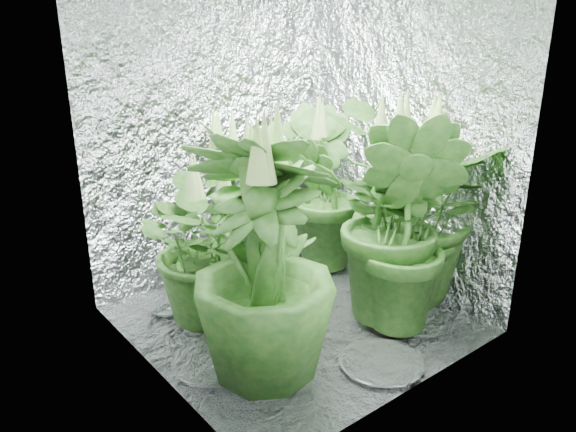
% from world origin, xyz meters
% --- Properties ---
extents(ground, '(1.60, 1.60, 0.00)m').
position_xyz_m(ground, '(0.00, 0.00, 0.00)').
color(ground, silver).
rests_on(ground, ground).
extents(walls, '(1.62, 1.62, 2.00)m').
position_xyz_m(walls, '(0.00, 0.00, 1.00)').
color(walls, silver).
rests_on(walls, ground).
extents(plant_a, '(0.88, 0.88, 0.96)m').
position_xyz_m(plant_a, '(-0.34, 0.28, 0.45)').
color(plant_a, black).
rests_on(plant_a, ground).
extents(plant_b, '(0.67, 0.67, 1.07)m').
position_xyz_m(plant_b, '(0.04, 0.64, 0.49)').
color(plant_b, black).
rests_on(plant_b, ground).
extents(plant_c, '(0.68, 0.68, 1.11)m').
position_xyz_m(plant_c, '(0.57, 0.44, 0.52)').
color(plant_c, black).
rests_on(plant_c, ground).
extents(plant_d, '(0.90, 0.90, 1.24)m').
position_xyz_m(plant_d, '(-0.43, -0.32, 0.58)').
color(plant_d, black).
rests_on(plant_d, ground).
extents(plant_e, '(1.29, 1.29, 1.21)m').
position_xyz_m(plant_e, '(0.63, -0.26, 0.57)').
color(plant_e, black).
rests_on(plant_e, ground).
extents(plant_f, '(0.77, 0.77, 1.16)m').
position_xyz_m(plant_f, '(-0.28, -0.11, 0.54)').
color(plant_f, black).
rests_on(plant_f, ground).
extents(plant_g, '(0.76, 0.76, 1.25)m').
position_xyz_m(plant_g, '(0.39, -0.38, 0.58)').
color(plant_g, black).
rests_on(plant_g, ground).
extents(circulation_fan, '(0.13, 0.28, 0.32)m').
position_xyz_m(circulation_fan, '(0.62, 0.39, 0.14)').
color(circulation_fan, black).
rests_on(circulation_fan, ground).
extents(plant_label, '(0.06, 0.05, 0.09)m').
position_xyz_m(plant_label, '(0.45, -0.41, 0.30)').
color(plant_label, white).
rests_on(plant_label, plant_g).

